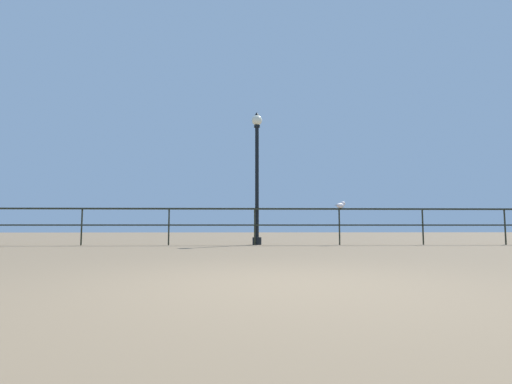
# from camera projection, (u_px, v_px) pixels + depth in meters

# --- Properties ---
(ground_plane) EXTENTS (60.00, 60.00, 0.00)m
(ground_plane) POSITION_uv_depth(u_px,v_px,m) (280.00, 286.00, 3.58)
(ground_plane) COLOR brown
(pier_railing) EXTENTS (24.71, 0.05, 1.07)m
(pier_railing) POSITION_uv_depth(u_px,v_px,m) (255.00, 217.00, 11.28)
(pier_railing) COLOR black
(pier_railing) RESTS_ON ground_plane
(lamppost_center) EXTENTS (0.31, 0.31, 3.97)m
(lamppost_center) POSITION_uv_depth(u_px,v_px,m) (257.00, 168.00, 11.59)
(lamppost_center) COLOR black
(lamppost_center) RESTS_ON ground_plane
(seagull_on_rail) EXTENTS (0.39, 0.28, 0.20)m
(seagull_on_rail) POSITION_uv_depth(u_px,v_px,m) (341.00, 205.00, 11.40)
(seagull_on_rail) COLOR white
(seagull_on_rail) RESTS_ON pier_railing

